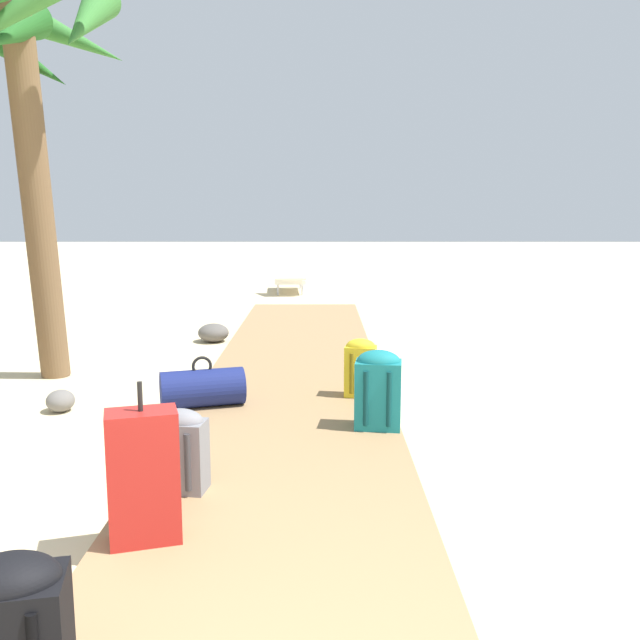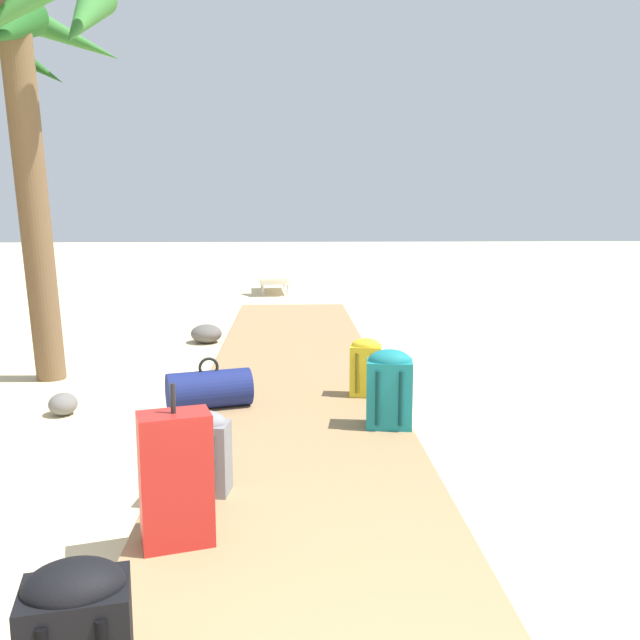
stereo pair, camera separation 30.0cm
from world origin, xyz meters
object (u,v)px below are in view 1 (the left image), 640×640
backpack_teal (377,387)px  backpack_yellow (360,366)px  backpack_black (13,631)px  palm_tree_far_left (25,66)px  suitcase_red (143,476)px  lounge_chair (289,276)px  duffel_bag_navy (202,388)px  backpack_grey (180,448)px

backpack_teal → backpack_yellow: 0.87m
backpack_black → palm_tree_far_left: bearing=110.5°
backpack_black → palm_tree_far_left: size_ratio=0.13×
suitcase_red → lounge_chair: 10.68m
duffel_bag_navy → suitcase_red: suitcase_red is taller
duffel_bag_navy → lounge_chair: (0.35, 8.38, 0.09)m
backpack_grey → lounge_chair: bearing=89.0°
backpack_yellow → lounge_chair: 8.12m
duffel_bag_navy → backpack_yellow: 1.34m
backpack_teal → suitcase_red: suitcase_red is taller
lounge_chair → backpack_yellow: bearing=-83.2°
backpack_teal → backpack_grey: backpack_teal is taller
duffel_bag_navy → backpack_grey: bearing=-84.5°
backpack_teal → lounge_chair: bearing=96.6°
backpack_teal → backpack_black: 3.21m
backpack_black → backpack_teal: bearing=64.3°
duffel_bag_navy → palm_tree_far_left: 3.40m
palm_tree_far_left → lounge_chair: (2.06, 7.27, -2.62)m
duffel_bag_navy → backpack_teal: size_ratio=1.25×
backpack_grey → suitcase_red: suitcase_red is taller
backpack_yellow → suitcase_red: bearing=-114.6°
backpack_grey → backpack_black: size_ratio=0.91×
backpack_grey → palm_tree_far_left: (-1.88, 2.81, 2.62)m
backpack_grey → palm_tree_far_left: palm_tree_far_left is taller
duffel_bag_navy → backpack_teal: backpack_teal is taller
palm_tree_far_left → lounge_chair: bearing=74.1°
backpack_grey → backpack_black: (-0.17, -1.75, 0.03)m
lounge_chair → backpack_teal: bearing=-83.4°
palm_tree_far_left → backpack_teal: bearing=-28.3°
suitcase_red → backpack_black: bearing=-95.9°
backpack_teal → backpack_grey: 1.67m
duffel_bag_navy → backpack_yellow: bearing=13.5°
lounge_chair → suitcase_red: bearing=-91.3°
suitcase_red → palm_tree_far_left: size_ratio=0.20×
backpack_black → backpack_yellow: 3.98m
palm_tree_far_left → suitcase_red: bearing=-61.8°
palm_tree_far_left → backpack_yellow: bearing=-14.9°
backpack_teal → backpack_black: backpack_teal is taller
backpack_black → lounge_chair: bearing=88.3°
backpack_grey → palm_tree_far_left: 4.28m
lounge_chair → palm_tree_far_left: bearing=-105.9°
suitcase_red → lounge_chair: suitcase_red is taller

